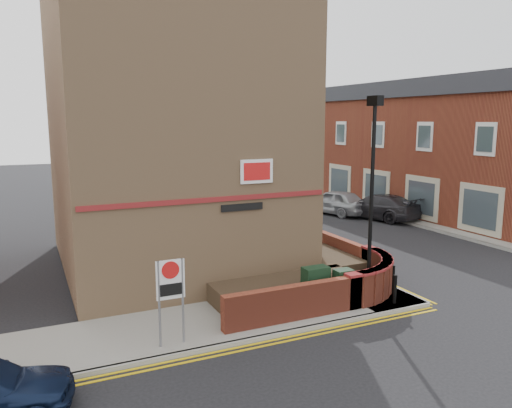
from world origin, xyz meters
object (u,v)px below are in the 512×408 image
at_px(utility_cabinet_large, 315,286).
at_px(zone_sign, 171,286).
at_px(silver_car_near, 283,211).
at_px(lamppost, 371,197).

height_order(utility_cabinet_large, zone_sign, zone_sign).
relative_size(utility_cabinet_large, silver_car_near, 0.31).
xyz_separation_m(lamppost, utility_cabinet_large, (-1.90, 0.10, -2.62)).
xyz_separation_m(zone_sign, silver_car_near, (10.00, 12.84, -1.01)).
bearing_deg(zone_sign, silver_car_near, 52.09).
bearing_deg(utility_cabinet_large, lamppost, -3.01).
distance_m(lamppost, silver_car_near, 12.90).
bearing_deg(silver_car_near, lamppost, -95.31).
bearing_deg(utility_cabinet_large, silver_car_near, 66.24).
distance_m(zone_sign, silver_car_near, 16.31).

